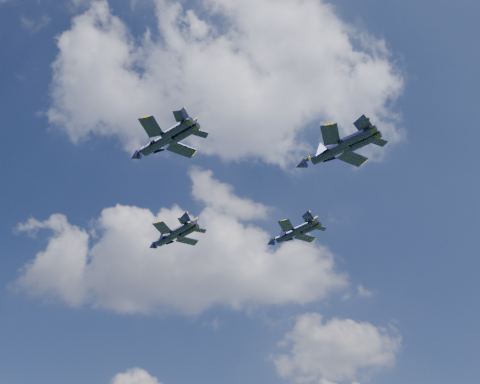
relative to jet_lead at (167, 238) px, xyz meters
name	(u,v)px	position (x,y,z in m)	size (l,w,h in m)	color
jet_lead	(167,238)	(0.00, 0.00, 0.00)	(13.97, 12.68, 3.64)	black
jet_left	(156,144)	(2.45, -29.17, 0.81)	(14.97, 12.39, 3.77)	black
jet_right	(287,235)	(25.60, 3.87, 2.41)	(13.62, 12.26, 3.53)	black
jet_slot	(328,153)	(31.48, -26.55, 0.18)	(15.87, 12.98, 3.98)	black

